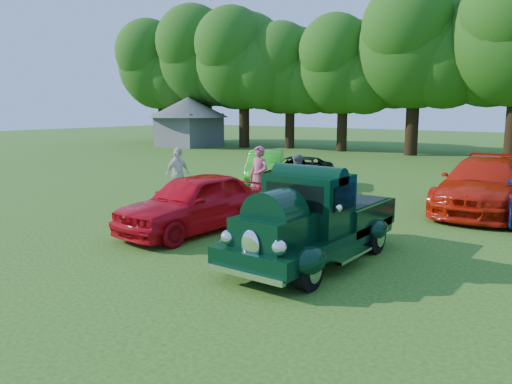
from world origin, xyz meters
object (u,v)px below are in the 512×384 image
Objects in this scene: hero_pickup at (314,223)px; spectator_pink at (259,177)px; back_car_orange at (484,185)px; spectator_white at (178,174)px; red_convertible at (194,202)px; back_car_black at (298,174)px; back_car_lime at (266,167)px; spectator_grey at (297,179)px; gazebo at (189,116)px.

spectator_pink is (-4.18, 3.81, 0.17)m from hero_pickup.
back_car_orange is 3.09× the size of spectator_white.
hero_pickup is at bearing -114.91° from spectator_white.
back_car_black is (-1.25, 6.98, -0.12)m from red_convertible.
spectator_grey is at bearing -73.59° from back_car_lime.
spectator_pink is 1.19× the size of spectator_grey.
gazebo is (-19.22, 16.72, 1.44)m from spectator_pink.
hero_pickup is at bearing -80.15° from back_car_lime.
spectator_grey is (3.61, -3.35, 0.16)m from back_car_lime.
spectator_white is at bearing -163.08° from spectator_pink.
spectator_white is at bearing -156.88° from back_car_orange.
spectator_white reaches higher than red_convertible.
spectator_white is at bearing -46.78° from gazebo.
spectator_grey is (1.43, -2.41, 0.19)m from back_car_black.
red_convertible is at bearing 174.43° from hero_pickup.
hero_pickup is 6.03m from spectator_grey.
red_convertible reaches higher than back_car_black.
back_car_orange is at bearing -65.41° from spectator_white.
spectator_grey reaches higher than back_car_orange.
hero_pickup is 8.83m from back_car_black.
spectator_grey is (0.70, 1.11, -0.15)m from spectator_pink.
spectator_pink is (0.73, -3.53, 0.34)m from back_car_black.
spectator_white is (-2.88, -0.67, -0.07)m from spectator_pink.
red_convertible is 7.10m from back_car_black.
spectator_white reaches higher than back_car_black.
back_car_black is at bearing -53.99° from back_car_lime.
back_car_lime is 8.79m from back_car_orange.
red_convertible is at bearing -96.49° from back_car_black.
spectator_grey is at bearing -75.94° from back_car_black.
back_car_black is 0.81× the size of back_car_orange.
back_car_lime is 0.89× the size of back_car_black.
back_car_orange is 2.87× the size of spectator_pink.
back_car_lime is at bearing 171.25° from back_car_orange.
back_car_black is at bearing 169.15° from spectator_grey.
gazebo reaches higher than red_convertible.
gazebo is (-25.04, 13.23, 1.60)m from back_car_orange.
spectator_white is (-8.71, -4.15, 0.09)m from back_car_orange.
spectator_grey is at bearing -157.52° from back_car_orange.
red_convertible is 0.79× the size of back_car_orange.
back_car_black is at bearing 123.78° from hero_pickup.
red_convertible is at bearing -97.32° from back_car_lime.
red_convertible is 0.97× the size of back_car_black.
spectator_white is at bearing -120.50° from back_car_lime.
spectator_white is 0.28× the size of gazebo.
red_convertible is 2.26× the size of spectator_pink.
back_car_lime is 2.05× the size of spectator_pink.
spectator_pink is at bearing 137.61° from hero_pickup.
back_car_black is 3.62m from spectator_pink.
gazebo reaches higher than spectator_pink.
back_car_orange is at bearing -37.10° from back_car_lime.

